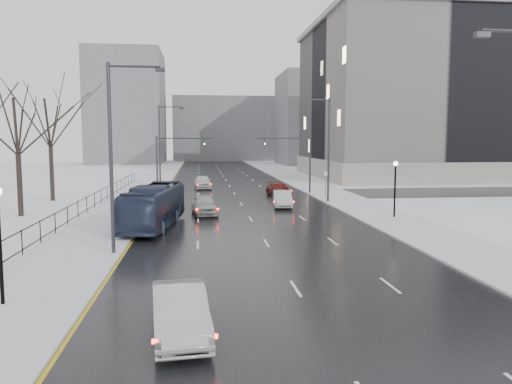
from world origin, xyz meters
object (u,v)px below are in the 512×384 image
object	(u,v)px
no_uturn_sign	(326,176)
sedan_right_near	(282,199)
bus	(154,206)
sedan_right_far	(279,190)
streetlight_r_mid	(326,144)
mast_signal_left	(167,158)
tree_park_e	(53,202)
sedan_center_near	(204,205)
lamppost_r_mid	(395,181)
sedan_center_far	(203,182)
sedan_left_near	(180,311)
streetlight_l_far	(162,143)
tree_park_d	(21,217)
streetlight_l_near	(115,149)
mast_signal_right	(301,157)

from	to	relation	value
no_uturn_sign	sedan_right_near	xyz separation A→B (m)	(-5.70, -6.76, -1.52)
bus	sedan_right_far	distance (m)	21.31
streetlight_r_mid	mast_signal_left	bearing A→B (deg)	152.69
tree_park_e	sedan_center_near	world-z (taller)	tree_park_e
no_uturn_sign	sedan_center_near	xyz separation A→B (m)	(-12.70, -10.44, -1.46)
streetlight_r_mid	lamppost_r_mid	world-z (taller)	streetlight_r_mid
sedan_right_far	sedan_center_far	distance (m)	12.03
sedan_right_far	sedan_center_far	xyz separation A→B (m)	(-8.08, 8.92, 0.14)
sedan_center_far	no_uturn_sign	bearing A→B (deg)	-45.33
streetlight_r_mid	sedan_center_near	distance (m)	14.16
sedan_center_far	bus	bearing A→B (deg)	-101.90
streetlight_r_mid	sedan_left_near	xyz separation A→B (m)	(-12.67, -31.40, -4.81)
streetlight_l_far	sedan_right_far	distance (m)	14.88
sedan_right_near	tree_park_d	bearing A→B (deg)	-165.21
lamppost_r_mid	mast_signal_left	bearing A→B (deg)	135.52
tree_park_d	mast_signal_left	distance (m)	17.96
tree_park_e	sedan_right_near	distance (m)	22.74
streetlight_l_near	lamppost_r_mid	size ratio (longest dim) A/B	2.34
streetlight_l_near	sedan_right_far	world-z (taller)	streetlight_l_near
tree_park_d	mast_signal_right	size ratio (longest dim) A/B	1.92
sedan_left_near	bus	world-z (taller)	bus
streetlight_l_far	mast_signal_left	size ratio (longest dim) A/B	1.54
bus	sedan_center_near	bearing A→B (deg)	64.55
streetlight_l_near	streetlight_l_far	size ratio (longest dim) A/B	1.00
sedan_center_far	sedan_left_near	bearing A→B (deg)	-95.69
streetlight_l_far	bus	world-z (taller)	streetlight_l_far
sedan_left_near	sedan_right_far	xyz separation A→B (m)	(9.08, 37.47, -0.07)
mast_signal_right	sedan_left_near	distance (m)	41.26
tree_park_d	streetlight_r_mid	size ratio (longest dim) A/B	1.25
no_uturn_sign	sedan_center_near	world-z (taller)	no_uturn_sign
streetlight_l_near	tree_park_e	bearing A→B (deg)	112.69
sedan_center_far	mast_signal_left	bearing A→B (deg)	-123.14
tree_park_d	sedan_right_far	world-z (taller)	tree_park_d
bus	sedan_center_far	xyz separation A→B (m)	(3.50, 26.80, -0.63)
bus	sedan_right_far	bearing A→B (deg)	64.77
mast_signal_left	sedan_center_near	bearing A→B (deg)	-75.16
streetlight_l_far	lamppost_r_mid	xyz separation A→B (m)	(19.17, -22.00, -2.67)
no_uturn_sign	sedan_left_near	bearing A→B (deg)	-111.16
lamppost_r_mid	sedan_right_far	bearing A→B (deg)	111.78
bus	sedan_right_near	world-z (taller)	bus
sedan_left_near	sedan_center_far	size ratio (longest dim) A/B	0.95
streetlight_l_far	mast_signal_right	world-z (taller)	streetlight_l_far
streetlight_l_far	sedan_center_near	world-z (taller)	streetlight_l_far
tree_park_e	streetlight_l_near	size ratio (longest dim) A/B	1.35
tree_park_e	no_uturn_sign	bearing A→B (deg)	0.00
sedan_right_far	sedan_center_far	bearing A→B (deg)	125.47
tree_park_d	mast_signal_left	bearing A→B (deg)	53.20
no_uturn_sign	sedan_center_far	world-z (taller)	no_uturn_sign
streetlight_r_mid	bus	size ratio (longest dim) A/B	0.95
streetlight_l_far	sedan_right_near	distance (m)	19.42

